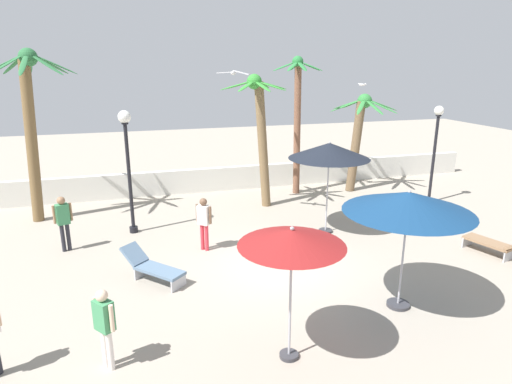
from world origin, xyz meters
TOP-DOWN VIEW (x-y plane):
  - ground_plane at (0.00, 0.00)m, footprint 56.00×56.00m
  - boundary_wall at (0.00, 8.21)m, footprint 25.20×0.30m
  - patio_umbrella_0 at (-1.31, -3.87)m, footprint 2.01×2.01m
  - patio_umbrella_1 at (2.27, 2.09)m, footprint 2.68×2.68m
  - patio_umbrella_2 at (1.87, -2.82)m, footprint 2.92×2.92m
  - palm_tree_0 at (-7.21, 6.15)m, footprint 3.04×3.03m
  - palm_tree_1 at (5.80, 6.47)m, footprint 3.06×3.06m
  - palm_tree_2 at (0.93, 5.46)m, footprint 2.59×2.59m
  - palm_tree_3 at (3.00, 6.83)m, footprint 2.14×2.15m
  - lamp_post_0 at (-4.08, 3.93)m, footprint 0.41×0.41m
  - lamp_post_1 at (7.84, 3.93)m, footprint 0.38×0.38m
  - lounge_chair_0 at (-3.67, 0.19)m, footprint 1.67×1.77m
  - lounge_chair_1 at (6.33, -1.15)m, footprint 1.08×1.96m
  - guest_1 at (-4.71, -3.18)m, footprint 0.41×0.46m
  - guest_2 at (-6.10, 2.91)m, footprint 0.53×0.35m
  - guest_3 at (-1.99, 1.77)m, footprint 0.42×0.42m
  - seagull_0 at (7.83, 9.98)m, footprint 0.41×1.13m
  - seagull_1 at (-0.47, 3.95)m, footprint 1.01×0.78m

SIDE VIEW (x-z plane):
  - ground_plane at x=0.00m, z-range 0.00..0.00m
  - lounge_chair_0 at x=-3.67m, z-range -0.03..0.81m
  - lounge_chair_1 at x=6.33m, z-range -0.02..0.81m
  - boundary_wall at x=0.00m, z-range 0.00..1.06m
  - guest_1 at x=-4.71m, z-range 0.17..1.83m
  - guest_3 at x=-1.99m, z-range 0.18..1.86m
  - guest_2 at x=-6.10m, z-range 0.19..1.94m
  - lamp_post_1 at x=7.84m, z-range 0.50..4.48m
  - patio_umbrella_0 at x=-1.31m, z-range 1.14..3.90m
  - patio_umbrella_2 at x=1.87m, z-range 1.15..4.05m
  - lamp_post_0 at x=-4.08m, z-range 0.66..4.81m
  - palm_tree_1 at x=5.80m, z-range 0.60..4.93m
  - patio_umbrella_1 at x=2.27m, z-range 1.26..4.40m
  - palm_tree_2 at x=0.93m, z-range 0.65..5.87m
  - palm_tree_3 at x=3.00m, z-range 0.71..6.59m
  - palm_tree_0 at x=-7.21m, z-range 0.71..6.81m
  - seagull_0 at x=7.83m, z-range 4.46..4.60m
  - seagull_1 at x=-0.47m, z-range 5.20..5.36m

